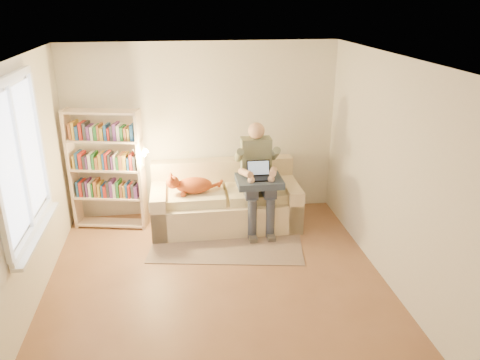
{
  "coord_description": "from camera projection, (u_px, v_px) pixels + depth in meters",
  "views": [
    {
      "loc": [
        -0.39,
        -4.52,
        3.18
      ],
      "look_at": [
        0.39,
        1.0,
        0.98
      ],
      "focal_mm": 35.0,
      "sensor_mm": 36.0,
      "label": 1
    }
  ],
  "objects": [
    {
      "name": "laptop",
      "position": [
        261.0,
        174.0,
        6.49
      ],
      "size": [
        0.32,
        0.29,
        0.28
      ],
      "rotation": [
        0.0,
        0.0,
        -0.0
      ],
      "color": "black",
      "rests_on": "blanket"
    },
    {
      "name": "person",
      "position": [
        257.0,
        171.0,
        6.62
      ],
      "size": [
        0.43,
        0.69,
        1.54
      ],
      "rotation": [
        0.0,
        0.0,
        -0.0
      ],
      "color": "slate",
      "rests_on": "sofa"
    },
    {
      "name": "wall_front",
      "position": [
        252.0,
        329.0,
        2.84
      ],
      "size": [
        4.0,
        0.02,
        2.6
      ],
      "primitive_type": "cube",
      "color": "silver",
      "rests_on": "floor"
    },
    {
      "name": "blanket",
      "position": [
        261.0,
        181.0,
        6.52
      ],
      "size": [
        0.63,
        0.52,
        0.1
      ],
      "primitive_type": "cube",
      "rotation": [
        0.0,
        0.0,
        -0.0
      ],
      "color": "#2C394E",
      "rests_on": "person"
    },
    {
      "name": "cat",
      "position": [
        189.0,
        185.0,
        6.58
      ],
      "size": [
        0.78,
        0.27,
        0.28
      ],
      "rotation": [
        0.0,
        0.0,
        -0.0
      ],
      "color": "#D6602A",
      "rests_on": "sofa"
    },
    {
      "name": "wall_left",
      "position": [
        17.0,
        199.0,
        4.65
      ],
      "size": [
        0.02,
        4.5,
        2.6
      ],
      "primitive_type": "cube",
      "color": "silver",
      "rests_on": "floor"
    },
    {
      "name": "window",
      "position": [
        27.0,
        184.0,
        4.81
      ],
      "size": [
        0.12,
        1.52,
        1.69
      ],
      "color": "white",
      "rests_on": "wall_left"
    },
    {
      "name": "floor",
      "position": [
        219.0,
        292.0,
        5.39
      ],
      "size": [
        4.5,
        4.5,
        0.0
      ],
      "primitive_type": "plane",
      "color": "brown",
      "rests_on": "ground"
    },
    {
      "name": "rug",
      "position": [
        227.0,
        241.0,
        6.49
      ],
      "size": [
        2.22,
        1.54,
        0.01
      ],
      "primitive_type": "cube",
      "rotation": [
        0.0,
        0.0,
        -0.17
      ],
      "color": "#816B5D",
      "rests_on": "floor"
    },
    {
      "name": "ceiling",
      "position": [
        214.0,
        62.0,
        4.43
      ],
      "size": [
        4.0,
        4.5,
        0.02
      ],
      "primitive_type": "cube",
      "color": "white",
      "rests_on": "wall_back"
    },
    {
      "name": "wall_right",
      "position": [
        397.0,
        178.0,
        5.17
      ],
      "size": [
        0.02,
        4.5,
        2.6
      ],
      "primitive_type": "cube",
      "color": "silver",
      "rests_on": "floor"
    },
    {
      "name": "wall_back",
      "position": [
        203.0,
        131.0,
        6.98
      ],
      "size": [
        4.0,
        0.02,
        2.6
      ],
      "primitive_type": "cube",
      "color": "silver",
      "rests_on": "floor"
    },
    {
      "name": "bookshelf",
      "position": [
        106.0,
        164.0,
        6.6
      ],
      "size": [
        1.15,
        0.55,
        1.75
      ],
      "rotation": [
        0.0,
        0.0,
        -0.21
      ],
      "color": "beige",
      "rests_on": "floor"
    },
    {
      "name": "sofa",
      "position": [
        225.0,
        203.0,
        6.91
      ],
      "size": [
        2.13,
        0.97,
        0.9
      ],
      "rotation": [
        0.0,
        0.0,
        -0.0
      ],
      "color": "beige",
      "rests_on": "floor"
    }
  ]
}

